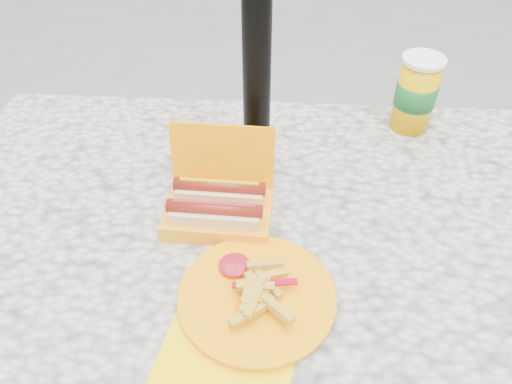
{
  "coord_description": "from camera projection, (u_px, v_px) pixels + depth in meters",
  "views": [
    {
      "loc": [
        0.05,
        -0.61,
        1.39
      ],
      "look_at": [
        0.01,
        0.03,
        0.8
      ],
      "focal_mm": 35.0,
      "sensor_mm": 36.0,
      "label": 1
    }
  ],
  "objects": [
    {
      "name": "picnic_table",
      "position": [
        252.0,
        262.0,
        0.96
      ],
      "size": [
        1.2,
        0.8,
        0.75
      ],
      "color": "beige",
      "rests_on": "ground"
    },
    {
      "name": "hotdog_box",
      "position": [
        218.0,
        205.0,
        0.88
      ],
      "size": [
        0.19,
        0.15,
        0.15
      ],
      "rotation": [
        0.0,
        0.0,
        -0.04
      ],
      "color": "#FF9400",
      "rests_on": "picnic_table"
    },
    {
      "name": "fries_plate",
      "position": [
        254.0,
        300.0,
        0.75
      ],
      "size": [
        0.27,
        0.33,
        0.04
      ],
      "rotation": [
        0.0,
        0.0,
        -0.06
      ],
      "color": "#FFD400",
      "rests_on": "picnic_table"
    },
    {
      "name": "soda_cup",
      "position": [
        416.0,
        94.0,
        1.05
      ],
      "size": [
        0.09,
        0.09,
        0.17
      ],
      "rotation": [
        0.0,
        0.0,
        0.35
      ],
      "color": "#EAA700",
      "rests_on": "picnic_table"
    }
  ]
}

